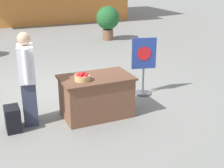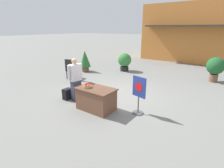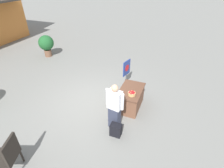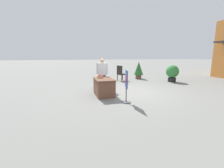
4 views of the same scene
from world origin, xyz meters
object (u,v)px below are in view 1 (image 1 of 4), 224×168
apple_basket (82,77)px  backpack (13,119)px  potted_plant_far_right (108,19)px  person_visitor (28,79)px  poster_board (144,65)px  display_table (96,96)px

apple_basket → backpack: size_ratio=0.63×
potted_plant_far_right → person_visitor: bearing=-124.3°
person_visitor → apple_basket: bearing=-9.7°
poster_board → backpack: bearing=-64.5°
apple_basket → poster_board: (1.58, 0.68, -0.17)m
person_visitor → backpack: size_ratio=3.83×
backpack → potted_plant_far_right: bearing=54.3°
backpack → poster_board: (2.78, 0.55, 0.44)m
display_table → person_visitor: size_ratio=0.80×
person_visitor → potted_plant_far_right: size_ratio=1.27×
display_table → poster_board: size_ratio=1.04×
display_table → apple_basket: apple_basket is taller
display_table → person_visitor: 1.25m
apple_basket → backpack: 1.35m
person_visitor → poster_board: 2.48m
display_table → backpack: 1.50m
apple_basket → potted_plant_far_right: (3.06, 6.06, -0.04)m
display_table → potted_plant_far_right: 6.57m
backpack → poster_board: size_ratio=0.34×
poster_board → potted_plant_far_right: size_ratio=0.97×
display_table → potted_plant_far_right: potted_plant_far_right is taller
display_table → poster_board: bearing=23.9°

